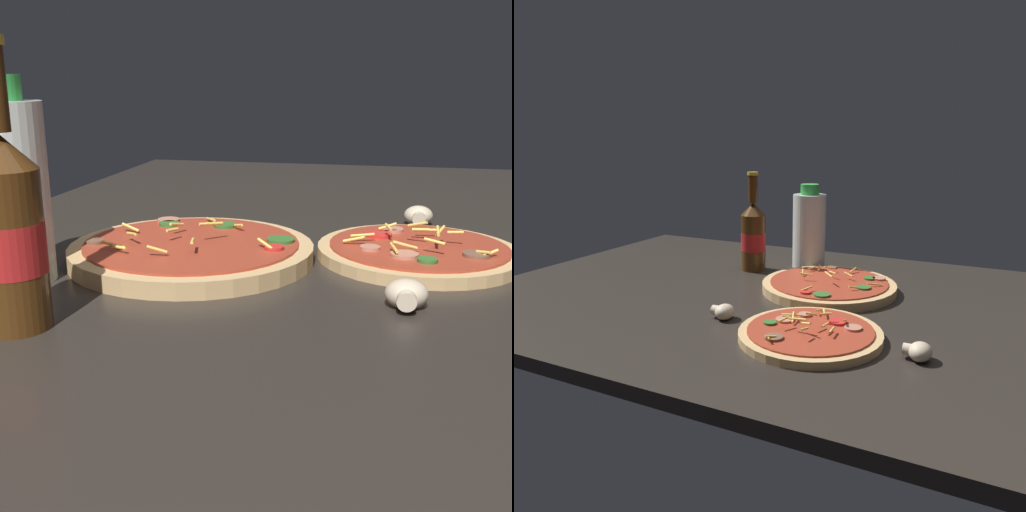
% 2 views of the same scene
% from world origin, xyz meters
% --- Properties ---
extents(counter_slab, '(1.60, 0.90, 0.03)m').
position_xyz_m(counter_slab, '(0.00, 0.00, 0.01)').
color(counter_slab, '#28231E').
rests_on(counter_slab, ground).
extents(pizza_near, '(0.24, 0.24, 0.05)m').
position_xyz_m(pizza_near, '(-0.00, -0.19, 0.03)').
color(pizza_near, tan).
rests_on(pizza_near, counter_slab).
extents(pizza_far, '(0.29, 0.29, 0.05)m').
position_xyz_m(pizza_far, '(-0.06, 0.08, 0.04)').
color(pizza_far, tan).
rests_on(pizza_far, counter_slab).
extents(beer_bottle, '(0.06, 0.06, 0.25)m').
position_xyz_m(beer_bottle, '(-0.30, 0.17, 0.11)').
color(beer_bottle, '#47280F').
rests_on(beer_bottle, counter_slab).
extents(oil_bottle, '(0.08, 0.08, 0.22)m').
position_xyz_m(oil_bottle, '(-0.18, 0.24, 0.13)').
color(oil_bottle, silver).
rests_on(oil_bottle, counter_slab).
extents(mushroom_left, '(0.04, 0.04, 0.03)m').
position_xyz_m(mushroom_left, '(-0.18, -0.17, 0.04)').
color(mushroom_left, beige).
rests_on(mushroom_left, counter_slab).
extents(mushroom_right, '(0.04, 0.04, 0.03)m').
position_xyz_m(mushroom_right, '(0.18, -0.19, 0.04)').
color(mushroom_right, beige).
rests_on(mushroom_right, counter_slab).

